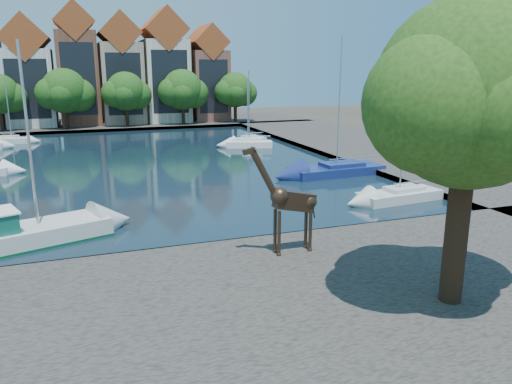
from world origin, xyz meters
TOP-DOWN VIEW (x-y plane):
  - ground at (0.00, 0.00)m, footprint 160.00×160.00m
  - water_basin at (0.00, 24.00)m, footprint 38.00×50.00m
  - near_quay at (0.00, -7.00)m, footprint 50.00×14.00m
  - far_quay at (0.00, 56.00)m, footprint 60.00×16.00m
  - right_quay at (25.00, 24.00)m, footprint 14.00×52.00m
  - plane_tree at (7.62, -9.01)m, footprint 8.32×6.40m
  - townhouse_west_inner at (-10.50, 55.99)m, footprint 6.43×9.18m
  - townhouse_center at (-4.00, 55.99)m, footprint 5.44×9.18m
  - townhouse_east_inner at (2.00, 55.99)m, footprint 5.94×9.18m
  - townhouse_east_mid at (8.50, 55.99)m, footprint 6.43×9.18m
  - townhouse_east_end at (15.00, 55.99)m, footprint 5.44×9.18m
  - far_tree_mid_west at (-5.89, 50.49)m, footprint 7.80×6.00m
  - far_tree_mid_east at (2.10, 50.49)m, footprint 7.02×5.40m
  - far_tree_east at (10.11, 50.49)m, footprint 7.54×5.80m
  - far_tree_far_east at (18.09, 50.49)m, footprint 6.76×5.20m
  - giraffe_statue at (3.85, -2.61)m, footprint 3.47×0.66m
  - motorsailer at (-8.28, 3.52)m, footprint 9.21×5.27m
  - sailboat_left_e at (-12.00, 41.25)m, footprint 4.70×2.64m
  - sailboat_right_a at (15.00, 4.63)m, footprint 5.95×2.55m
  - sailboat_right_b at (15.00, 13.20)m, footprint 7.97×3.20m
  - sailboat_right_c at (12.87, 29.14)m, footprint 5.30×3.13m
  - sailboat_right_d at (13.74, 32.11)m, footprint 4.22×1.72m

SIDE VIEW (x-z plane):
  - ground at x=0.00m, z-range 0.00..0.00m
  - water_basin at x=0.00m, z-range 0.00..0.08m
  - near_quay at x=0.00m, z-range 0.00..0.50m
  - far_quay at x=0.00m, z-range 0.00..0.50m
  - right_quay at x=25.00m, z-range 0.00..0.50m
  - sailboat_right_d at x=13.74m, z-range -2.97..4.08m
  - sailboat_right_a at x=15.00m, z-range -4.12..5.25m
  - sailboat_left_e at x=-12.00m, z-range -4.12..5.31m
  - sailboat_right_c at x=12.87m, z-range -3.52..4.71m
  - sailboat_right_b at x=15.00m, z-range -4.88..6.10m
  - motorsailer at x=-8.28m, z-range -4.10..5.78m
  - giraffe_statue at x=3.85m, z-range 0.46..5.41m
  - far_tree_far_east at x=18.09m, z-range 1.40..8.76m
  - far_tree_mid_east at x=2.10m, z-range 1.37..8.89m
  - far_tree_east at x=10.11m, z-range 1.32..9.16m
  - far_tree_mid_west at x=-5.89m, z-range 1.29..9.29m
  - townhouse_east_end at x=15.00m, z-range -0.11..14.32m
  - townhouse_west_inner at x=-10.50m, z-range -0.22..14.92m
  - plane_tree at x=7.62m, z-range 2.36..12.98m
  - townhouse_east_inner at x=2.00m, z-range -0.16..15.63m
  - townhouse_east_mid at x=8.50m, z-range -0.22..16.43m
  - townhouse_center at x=-4.00m, z-range -0.10..16.83m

